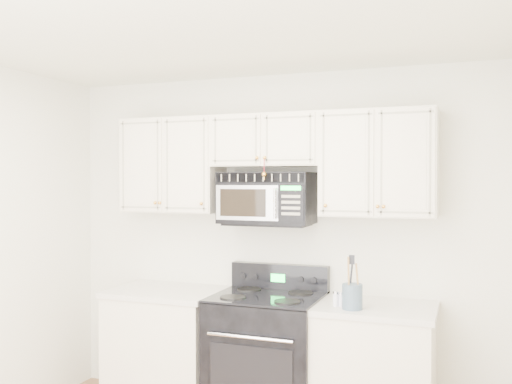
% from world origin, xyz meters
% --- Properties ---
extents(room, '(3.51, 3.51, 2.61)m').
position_xyz_m(room, '(0.00, 0.00, 1.30)').
color(room, '#956046').
rests_on(room, ground).
extents(base_cabinet_left, '(0.86, 0.65, 0.92)m').
position_xyz_m(base_cabinet_left, '(-0.80, 1.44, 0.43)').
color(base_cabinet_left, beige).
rests_on(base_cabinet_left, ground).
extents(base_cabinet_right, '(0.86, 0.65, 0.92)m').
position_xyz_m(base_cabinet_right, '(0.80, 1.44, 0.43)').
color(base_cabinet_right, beige).
rests_on(base_cabinet_right, ground).
extents(range, '(0.78, 0.71, 1.12)m').
position_xyz_m(range, '(0.04, 1.42, 0.48)').
color(range, black).
rests_on(range, ground).
extents(upper_cabinets, '(2.44, 0.37, 0.75)m').
position_xyz_m(upper_cabinets, '(0.00, 1.58, 1.93)').
color(upper_cabinets, beige).
rests_on(upper_cabinets, ground).
extents(microwave, '(0.70, 0.40, 0.39)m').
position_xyz_m(microwave, '(-0.01, 1.57, 1.64)').
color(microwave, black).
rests_on(microwave, ground).
extents(utensil_crock, '(0.13, 0.13, 0.36)m').
position_xyz_m(utensil_crock, '(0.70, 1.26, 1.01)').
color(utensil_crock, '#40576D').
rests_on(utensil_crock, base_cabinet_right).
extents(shaker_salt, '(0.04, 0.04, 0.10)m').
position_xyz_m(shaker_salt, '(0.58, 1.31, 0.97)').
color(shaker_salt, silver).
rests_on(shaker_salt, base_cabinet_right).
extents(shaker_pepper, '(0.04, 0.04, 0.10)m').
position_xyz_m(shaker_pepper, '(0.61, 1.32, 0.97)').
color(shaker_pepper, silver).
rests_on(shaker_pepper, base_cabinet_right).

